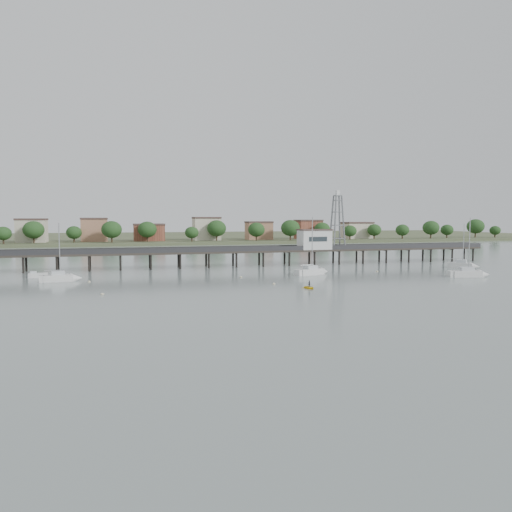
{
  "coord_description": "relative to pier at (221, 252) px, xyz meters",
  "views": [
    {
      "loc": [
        -25.1,
        -61.91,
        12.29
      ],
      "look_at": [
        4.01,
        42.0,
        4.0
      ],
      "focal_mm": 35.0,
      "sensor_mm": 36.0,
      "label": 1
    }
  ],
  "objects": [
    {
      "name": "white_tender",
      "position": [
        -41.01,
        -11.41,
        -3.34
      ],
      "size": [
        3.95,
        2.07,
        1.47
      ],
      "rotation": [
        0.0,
        0.0,
        0.14
      ],
      "color": "silver",
      "rests_on": "ground"
    },
    {
      "name": "pier_building",
      "position": [
        25.0,
        0.0,
        2.87
      ],
      "size": [
        8.4,
        5.4,
        5.3
      ],
      "color": "silver",
      "rests_on": "ground"
    },
    {
      "name": "mooring_buoys",
      "position": [
        -4.72,
        -27.87,
        -3.71
      ],
      "size": [
        62.89,
        19.16,
        0.39
      ],
      "color": "beige",
      "rests_on": "ground"
    },
    {
      "name": "sailboat_e",
      "position": [
        56.78,
        -19.21,
        -3.14
      ],
      "size": [
        6.21,
        6.14,
        11.32
      ],
      "rotation": [
        0.0,
        0.0,
        -0.77
      ],
      "color": "silver",
      "rests_on": "ground"
    },
    {
      "name": "yellow_dinghy",
      "position": [
        7.02,
        -41.59,
        -3.79
      ],
      "size": [
        2.03,
        0.82,
        2.77
      ],
      "primitive_type": "imported",
      "rotation": [
        0.0,
        0.0,
        0.13
      ],
      "color": "yellow",
      "rests_on": "ground"
    },
    {
      "name": "far_shore",
      "position": [
        0.36,
        179.58,
        -2.85
      ],
      "size": [
        500.0,
        170.0,
        10.4
      ],
      "color": "#475133",
      "rests_on": "ground"
    },
    {
      "name": "sailboat_d",
      "position": [
        46.2,
        -34.63,
        -3.15
      ],
      "size": [
        8.15,
        4.21,
        12.98
      ],
      "rotation": [
        0.0,
        0.0,
        -0.26
      ],
      "color": "silver",
      "rests_on": "ground"
    },
    {
      "name": "dinghy_occupant",
      "position": [
        7.02,
        -41.59,
        -3.79
      ],
      "size": [
        0.67,
        1.25,
        0.28
      ],
      "primitive_type": "imported",
      "rotation": [
        0.0,
        0.0,
        3.35
      ],
      "color": "black",
      "rests_on": "ground"
    },
    {
      "name": "sailboat_b",
      "position": [
        -35.09,
        -19.39,
        -3.15
      ],
      "size": [
        7.36,
        3.08,
        11.9
      ],
      "rotation": [
        0.0,
        0.0,
        0.14
      ],
      "color": "silver",
      "rests_on": "ground"
    },
    {
      "name": "ground_plane",
      "position": [
        0.0,
        -60.0,
        -3.79
      ],
      "size": [
        500.0,
        500.0,
        0.0
      ],
      "primitive_type": "plane",
      "color": "gray",
      "rests_on": "ground"
    },
    {
      "name": "sailboat_c",
      "position": [
        16.31,
        -21.59,
        -3.15
      ],
      "size": [
        8.27,
        4.63,
        13.15
      ],
      "rotation": [
        0.0,
        0.0,
        0.31
      ],
      "color": "silver",
      "rests_on": "ground"
    },
    {
      "name": "pier",
      "position": [
        0.0,
        0.0,
        0.0
      ],
      "size": [
        150.0,
        5.0,
        5.5
      ],
      "color": "#2D2823",
      "rests_on": "ground"
    },
    {
      "name": "lattice_tower",
      "position": [
        31.5,
        0.0,
        7.31
      ],
      "size": [
        3.2,
        3.2,
        15.5
      ],
      "color": "slate",
      "rests_on": "ground"
    }
  ]
}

